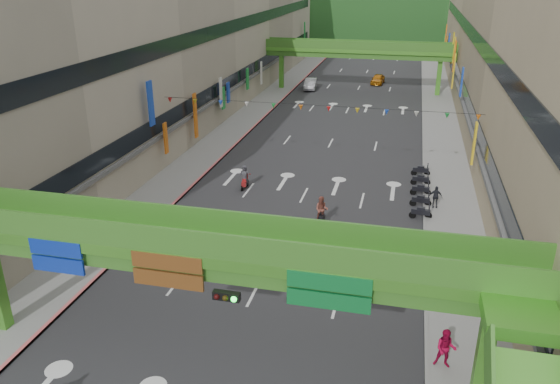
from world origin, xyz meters
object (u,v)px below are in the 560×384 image
object	(u,v)px
car_yellow	(378,79)
pedestrian_red	(445,351)
car_silver	(311,84)
overpass_near	(229,272)
scooter_rider_mid	(322,211)

from	to	relation	value
car_yellow	pedestrian_red	bearing A→B (deg)	-77.87
car_silver	car_yellow	size ratio (longest dim) A/B	1.10
car_yellow	overpass_near	bearing A→B (deg)	-85.78
pedestrian_red	overpass_near	bearing A→B (deg)	-159.79
overpass_near	scooter_rider_mid	world-z (taller)	overpass_near
overpass_near	pedestrian_red	distance (m)	10.18
car_silver	pedestrian_red	size ratio (longest dim) A/B	2.50
overpass_near	pedestrian_red	bearing A→B (deg)	16.45
overpass_near	scooter_rider_mid	xyz separation A→B (m)	(1.27, 15.50, -4.06)
scooter_rider_mid	car_yellow	bearing A→B (deg)	89.71
overpass_near	scooter_rider_mid	distance (m)	16.07
car_silver	car_yellow	world-z (taller)	car_silver
scooter_rider_mid	car_yellow	xyz separation A→B (m)	(0.26, 50.69, -0.42)
overpass_near	car_silver	size ratio (longest dim) A/B	5.99
car_yellow	pedestrian_red	world-z (taller)	pedestrian_red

